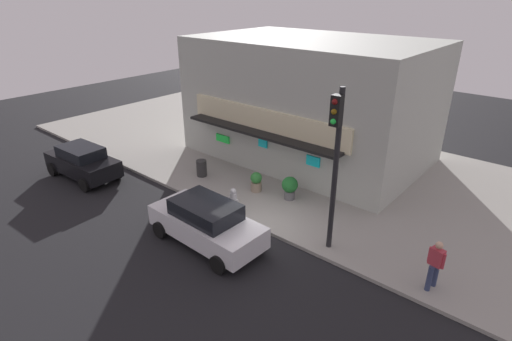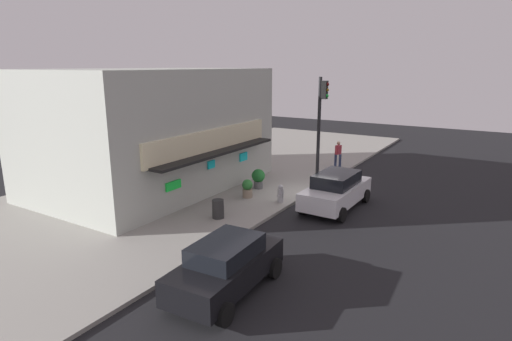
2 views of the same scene
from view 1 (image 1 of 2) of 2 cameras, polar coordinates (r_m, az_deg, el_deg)
ground_plane at (r=15.58m, az=0.15°, el=-8.32°), size 57.54×57.54×0.00m
sidewalk at (r=20.18m, az=11.76°, el=-0.60°), size 38.36×12.59×0.14m
corner_building at (r=21.45m, az=7.71°, el=10.00°), size 11.72×8.36×6.06m
traffic_light at (r=12.89m, az=11.18°, el=2.56°), size 0.32×0.58×5.64m
fire_hydrant at (r=16.66m, az=-3.21°, el=-3.89°), size 0.53×0.29×0.84m
trash_can at (r=19.53m, az=-7.71°, el=0.33°), size 0.50×0.50×0.79m
pedestrian at (r=13.26m, az=24.03°, el=-11.92°), size 0.53×0.51×1.65m
potted_plant_by_doorway at (r=17.89m, az=0.03°, el=-1.56°), size 0.51×0.51×0.89m
potted_plant_by_window at (r=17.21m, az=4.80°, el=-2.29°), size 0.69×0.69×1.02m
parked_car_black at (r=21.08m, az=-23.34°, el=1.16°), size 4.11×2.08×1.58m
parked_car_white at (r=14.50m, az=-7.04°, el=-7.28°), size 4.46×2.12×1.66m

